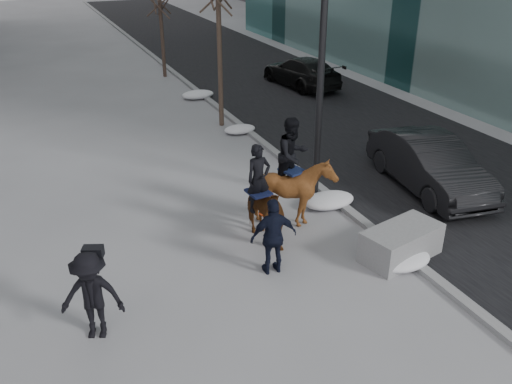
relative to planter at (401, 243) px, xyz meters
name	(u,v)px	position (x,y,z in m)	size (l,w,h in m)	color
ground	(278,276)	(-2.90, 0.40, -0.38)	(120.00, 120.00, 0.00)	gray
road	(327,112)	(4.10, 10.40, -0.37)	(8.00, 90.00, 0.01)	black
curb	(237,123)	(0.10, 10.40, -0.32)	(0.25, 90.00, 0.12)	gray
planter	(401,243)	(0.00, 0.00, 0.00)	(1.88, 0.94, 0.75)	gray
car_near	(429,164)	(3.00, 2.76, 0.39)	(1.63, 4.67, 1.54)	black
car_far	(301,72)	(5.06, 14.55, 0.32)	(1.96, 4.82, 1.40)	black
tree_near	(220,51)	(-0.50, 10.52, 2.44)	(1.20, 1.20, 5.64)	#3A2D22
tree_far	(162,35)	(-0.50, 19.07, 1.72)	(1.20, 1.20, 4.20)	#35271F
mounted_left	(261,208)	(-2.64, 1.93, 0.53)	(1.05, 1.95, 2.42)	#471F0E
mounted_right	(294,184)	(-1.53, 2.40, 0.74)	(1.86, 1.98, 2.78)	#4F2B0F
feeder	(274,237)	(-2.91, 0.63, 0.50)	(1.06, 0.90, 1.75)	black
camera_crew	(92,296)	(-6.77, 0.01, 0.51)	(1.29, 1.02, 1.75)	black
lamppost	(320,11)	(-0.30, 3.67, 4.62)	(0.25, 2.27, 9.09)	black
snow_piles	(272,154)	(-0.20, 6.55, -0.20)	(1.45, 15.68, 0.37)	silver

